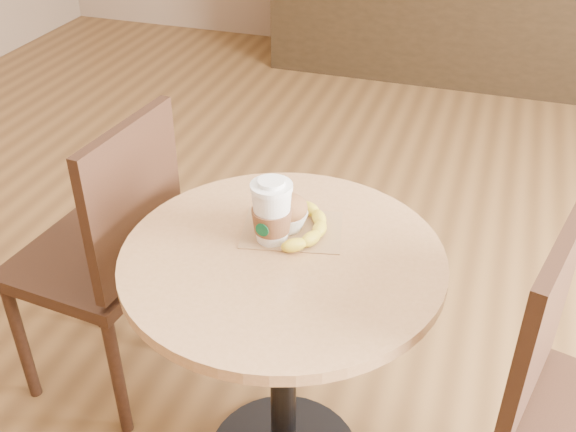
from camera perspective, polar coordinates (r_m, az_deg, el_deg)
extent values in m
cylinder|color=black|center=(1.82, -0.41, -12.76)|extent=(0.07, 0.07, 0.72)
cylinder|color=#B07F50|center=(1.58, -0.46, -3.65)|extent=(0.76, 0.76, 0.03)
cube|color=black|center=(2.09, -16.26, -3.63)|extent=(0.45, 0.45, 0.04)
cylinder|color=black|center=(2.43, -16.19, -4.72)|extent=(0.04, 0.04, 0.47)
cylinder|color=black|center=(2.25, -21.68, -9.71)|extent=(0.04, 0.04, 0.47)
cylinder|color=black|center=(2.26, -9.02, -7.09)|extent=(0.04, 0.04, 0.47)
cylinder|color=black|center=(2.05, -14.27, -12.87)|extent=(0.04, 0.04, 0.47)
cube|color=black|center=(1.85, -12.92, 1.36)|extent=(0.07, 0.40, 0.44)
cylinder|color=black|center=(1.98, 19.52, -16.29)|extent=(0.04, 0.04, 0.47)
cube|color=black|center=(1.52, 20.80, -8.45)|extent=(0.13, 0.39, 0.44)
cube|color=#946D47|center=(1.64, 0.36, -1.17)|extent=(0.27, 0.23, 0.00)
cylinder|color=white|center=(1.53, -1.42, 2.49)|extent=(0.10, 0.10, 0.01)
cylinder|color=white|center=(1.53, -1.43, 2.87)|extent=(0.06, 0.06, 0.01)
cylinder|color=#074A27|center=(1.55, -2.21, -1.20)|extent=(0.03, 0.01, 0.03)
ellipsoid|color=brown|center=(1.62, -0.07, 0.71)|extent=(0.10, 0.10, 0.06)
ellipsoid|color=beige|center=(1.60, -0.07, 1.32)|extent=(0.04, 0.04, 0.02)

